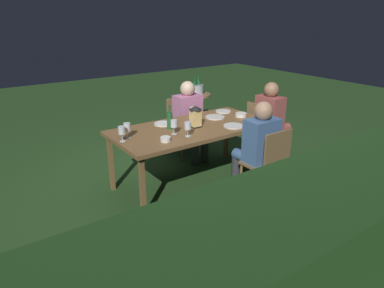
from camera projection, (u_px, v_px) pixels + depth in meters
The scene contains 25 objects.
ground_plane at pixel (192, 182), 4.56m from camera, with size 16.00×16.00×0.00m, color #26471E.
dining_table at pixel (192, 131), 4.31m from camera, with size 1.96×0.95×0.75m.
chair_side_left_a at pixel (183, 124), 5.29m from camera, with size 0.42×0.40×0.87m.
person_in_pink at pixel (190, 117), 5.08m from camera, with size 0.38×0.47×1.15m.
chair_head_near at pixel (262, 129), 5.05m from camera, with size 0.40×0.42×0.87m.
person_in_rust at pixel (272, 117), 5.10m from camera, with size 0.48×0.38×1.15m.
chair_side_right_a at pixel (269, 162), 3.96m from camera, with size 0.42×0.40×0.87m.
person_in_blue at pixel (257, 144), 4.06m from camera, with size 0.38×0.47×1.15m.
lantern_centerpiece at pixel (195, 115), 4.23m from camera, with size 0.15×0.15×0.27m.
green_bottle_on_table at pixel (170, 120), 4.18m from camera, with size 0.07×0.07×0.29m.
wine_glass_a at pixel (127, 128), 3.88m from camera, with size 0.08×0.08×0.17m.
wine_glass_b at pixel (188, 126), 3.92m from camera, with size 0.08×0.08×0.17m.
wine_glass_c at pixel (193, 111), 4.52m from camera, with size 0.08×0.08×0.17m.
wine_glass_d at pixel (174, 124), 3.99m from camera, with size 0.08×0.08×0.17m.
wine_glass_e at pixel (122, 131), 3.77m from camera, with size 0.08×0.08×0.17m.
plate_a at pixel (215, 117), 4.66m from camera, with size 0.25×0.25×0.01m, color silver.
plate_b at pixel (234, 126), 4.30m from camera, with size 0.25×0.25×0.01m, color silver.
plate_c at pixel (163, 124), 4.38m from camera, with size 0.23×0.23×0.01m, color white.
plate_d at pixel (223, 111), 4.92m from camera, with size 0.21×0.21×0.01m, color white.
bowl_olives at pixel (166, 139), 3.80m from camera, with size 0.11×0.11×0.05m.
bowl_bread at pixel (241, 115), 4.70m from camera, with size 0.15×0.15×0.05m.
side_table at pixel (196, 105), 6.64m from camera, with size 0.53×0.53×0.63m.
ice_bucket at pixel (197, 88), 6.53m from camera, with size 0.26×0.26×0.34m.
hedge_backdrop at pixel (367, 228), 2.63m from camera, with size 4.87×0.80×1.11m, color #1E4219.
potted_plant_by_hedge at pixel (103, 279), 2.28m from camera, with size 0.52×0.52×0.76m.
Camera 1 is at (2.36, 3.34, 2.07)m, focal length 33.04 mm.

